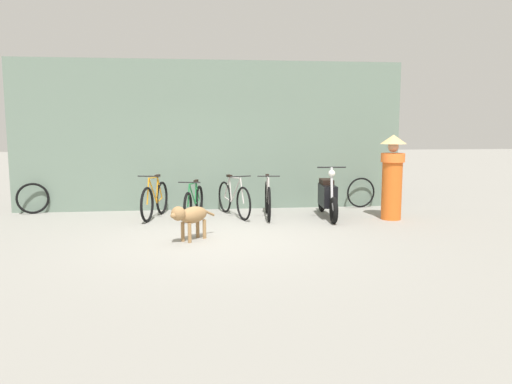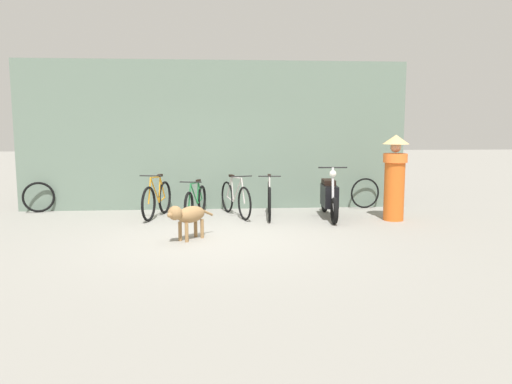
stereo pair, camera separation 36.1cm
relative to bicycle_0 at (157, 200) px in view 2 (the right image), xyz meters
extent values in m
plane|color=gray|center=(1.23, -2.12, -0.38)|extent=(60.00, 60.00, 0.00)
cube|color=slate|center=(1.23, 1.05, 1.32)|extent=(8.88, 0.20, 3.39)
torus|color=black|center=(-0.11, -0.46, -0.02)|extent=(0.22, 0.71, 0.71)
torus|color=black|center=(0.11, 0.46, -0.02)|extent=(0.22, 0.71, 0.71)
cylinder|color=orange|center=(-0.03, -0.11, 0.21)|extent=(0.14, 0.47, 0.59)
cylinder|color=orange|center=(0.04, 0.16, 0.19)|extent=(0.06, 0.13, 0.54)
cylinder|color=orange|center=(-0.01, -0.06, 0.48)|extent=(0.16, 0.54, 0.06)
cylinder|color=orange|center=(0.07, 0.29, -0.05)|extent=(0.11, 0.36, 0.08)
cylinder|color=orange|center=(0.08, 0.33, 0.22)|extent=(0.10, 0.29, 0.50)
cylinder|color=orange|center=(-0.10, -0.40, 0.24)|extent=(0.07, 0.17, 0.52)
cube|color=black|center=(0.05, 0.21, 0.49)|extent=(0.11, 0.19, 0.05)
cylinder|color=black|center=(-0.08, -0.33, 0.54)|extent=(0.45, 0.13, 0.02)
torus|color=black|center=(0.69, -0.50, -0.07)|extent=(0.19, 0.60, 0.60)
torus|color=black|center=(0.93, 0.54, -0.07)|extent=(0.19, 0.60, 0.60)
cylinder|color=#1E7238|center=(0.78, -0.10, 0.12)|extent=(0.14, 0.52, 0.50)
cylinder|color=#1E7238|center=(0.85, 0.20, 0.11)|extent=(0.06, 0.14, 0.46)
cylinder|color=#1E7238|center=(0.79, -0.04, 0.35)|extent=(0.16, 0.61, 0.06)
cylinder|color=#1E7238|center=(0.88, 0.35, -0.10)|extent=(0.12, 0.40, 0.07)
cylinder|color=#1E7238|center=(0.89, 0.40, 0.13)|extent=(0.10, 0.31, 0.42)
cylinder|color=#1E7238|center=(0.71, -0.42, 0.14)|extent=(0.07, 0.19, 0.45)
cube|color=black|center=(0.86, 0.26, 0.36)|extent=(0.11, 0.19, 0.05)
cylinder|color=black|center=(0.73, -0.34, 0.40)|extent=(0.45, 0.12, 0.02)
torus|color=black|center=(1.82, -0.49, -0.03)|extent=(0.26, 0.67, 0.69)
torus|color=black|center=(1.49, 0.50, -0.03)|extent=(0.26, 0.67, 0.69)
cylinder|color=beige|center=(1.69, -0.11, 0.20)|extent=(0.19, 0.50, 0.57)
cylinder|color=beige|center=(1.60, 0.17, 0.18)|extent=(0.07, 0.13, 0.53)
cylinder|color=beige|center=(1.68, -0.06, 0.46)|extent=(0.22, 0.58, 0.06)
cylinder|color=beige|center=(1.55, 0.31, -0.06)|extent=(0.15, 0.38, 0.08)
cylinder|color=beige|center=(1.54, 0.36, 0.20)|extent=(0.13, 0.30, 0.48)
cylinder|color=beige|center=(1.80, -0.42, 0.22)|extent=(0.08, 0.18, 0.51)
cube|color=black|center=(1.58, 0.22, 0.47)|extent=(0.12, 0.19, 0.05)
cylinder|color=black|center=(1.77, -0.34, 0.51)|extent=(0.44, 0.17, 0.02)
torus|color=black|center=(2.32, -0.68, -0.02)|extent=(0.11, 0.71, 0.71)
torus|color=black|center=(2.41, 0.35, -0.02)|extent=(0.11, 0.71, 0.71)
cylinder|color=beige|center=(2.36, -0.28, 0.21)|extent=(0.08, 0.52, 0.58)
cylinder|color=beige|center=(2.38, 0.02, 0.19)|extent=(0.04, 0.13, 0.54)
cylinder|color=beige|center=(2.36, -0.23, 0.47)|extent=(0.08, 0.60, 0.06)
cylinder|color=beige|center=(2.40, 0.16, -0.05)|extent=(0.06, 0.39, 0.08)
cylinder|color=beige|center=(2.40, 0.21, 0.22)|extent=(0.06, 0.31, 0.49)
cylinder|color=beige|center=(2.33, -0.61, 0.23)|extent=(0.04, 0.18, 0.52)
cube|color=black|center=(2.39, 0.07, 0.49)|extent=(0.09, 0.19, 0.05)
cylinder|color=black|center=(2.33, -0.53, 0.53)|extent=(0.46, 0.07, 0.02)
torus|color=black|center=(3.56, -1.05, -0.11)|extent=(0.14, 0.54, 0.54)
torus|color=black|center=(3.66, 0.34, -0.11)|extent=(0.14, 0.54, 0.54)
cube|color=black|center=(3.61, -0.36, 0.09)|extent=(0.34, 0.82, 0.45)
cube|color=black|center=(3.62, -0.21, 0.37)|extent=(0.28, 0.53, 0.10)
cylinder|color=silver|center=(3.58, -0.79, 0.41)|extent=(0.06, 0.16, 0.63)
cylinder|color=silver|center=(3.57, -0.95, -0.01)|extent=(0.06, 0.24, 0.23)
cylinder|color=black|center=(3.58, -0.74, 0.72)|extent=(0.58, 0.07, 0.03)
sphere|color=silver|center=(3.58, -0.78, 0.60)|extent=(0.15, 0.15, 0.14)
ellipsoid|color=#997247|center=(0.82, -2.15, 0.06)|extent=(0.61, 0.64, 0.28)
cylinder|color=#997247|center=(0.75, -2.34, -0.21)|extent=(0.09, 0.09, 0.33)
cylinder|color=#997247|center=(0.64, -2.24, -0.21)|extent=(0.09, 0.09, 0.33)
cylinder|color=#997247|center=(1.00, -2.06, -0.21)|extent=(0.09, 0.09, 0.33)
cylinder|color=#997247|center=(0.89, -1.96, -0.21)|extent=(0.09, 0.09, 0.33)
sphere|color=#997247|center=(0.58, -2.43, 0.13)|extent=(0.33, 0.33, 0.24)
ellipsoid|color=#997247|center=(0.51, -2.50, 0.11)|extent=(0.16, 0.16, 0.09)
cylinder|color=#997247|center=(1.09, -1.84, 0.03)|extent=(0.21, 0.23, 0.15)
cylinder|color=orange|center=(4.87, -0.72, 0.31)|extent=(0.56, 0.56, 1.37)
cylinder|color=orange|center=(4.87, -0.72, 0.90)|extent=(0.66, 0.66, 0.18)
sphere|color=tan|center=(4.87, -0.72, 1.12)|extent=(0.30, 0.30, 0.22)
cone|color=tan|center=(4.87, -0.72, 1.27)|extent=(0.74, 0.74, 0.19)
torus|color=black|center=(4.73, 0.79, -0.02)|extent=(0.71, 0.14, 0.71)
torus|color=black|center=(-2.70, 0.80, -0.03)|extent=(0.67, 0.26, 0.69)
camera|label=1|loc=(0.90, -10.50, 1.56)|focal=35.00mm
camera|label=2|loc=(1.26, -10.54, 1.56)|focal=35.00mm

